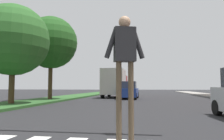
% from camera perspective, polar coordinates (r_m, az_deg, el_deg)
% --- Properties ---
extents(ground_plane, '(140.00, 140.00, 0.00)m').
position_cam_1_polar(ground_plane, '(26.42, 8.33, -6.93)').
color(ground_plane, '#262628').
extents(median_strip, '(3.41, 64.00, 0.15)m').
position_cam_1_polar(median_strip, '(25.84, -10.42, -6.80)').
color(median_strip, '#2D5B28').
rests_on(median_strip, ground_plane).
extents(tree_mid, '(4.65, 4.65, 6.42)m').
position_cam_1_polar(tree_mid, '(15.85, -24.17, 7.07)').
color(tree_mid, '#4C3823').
rests_on(tree_mid, median_strip).
extents(tree_far, '(4.65, 4.65, 7.32)m').
position_cam_1_polar(tree_far, '(20.54, -15.47, 6.81)').
color(tree_far, '#4C3823').
rests_on(tree_far, median_strip).
extents(pedestrian_performer, '(0.74, 0.34, 2.49)m').
position_cam_1_polar(pedestrian_performer, '(3.98, 3.31, 2.32)').
color(pedestrian_performer, brown).
rests_on(pedestrian_performer, ground_plane).
extents(sedan_midblock, '(1.86, 4.59, 1.73)m').
position_cam_1_polar(sedan_midblock, '(22.38, 4.34, -5.38)').
color(sedan_midblock, navy).
rests_on(sedan_midblock, ground_plane).
extents(truck_box_delivery, '(2.40, 6.20, 3.10)m').
position_cam_1_polar(truck_box_delivery, '(25.03, 0.78, -3.38)').
color(truck_box_delivery, maroon).
rests_on(truck_box_delivery, ground_plane).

